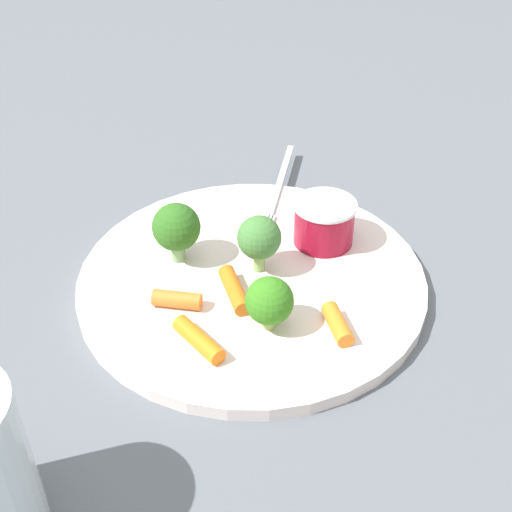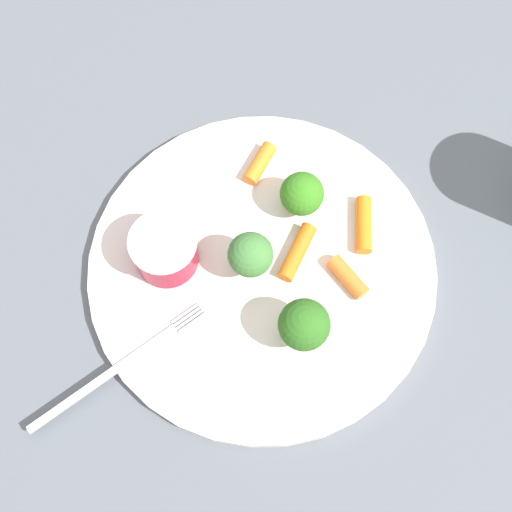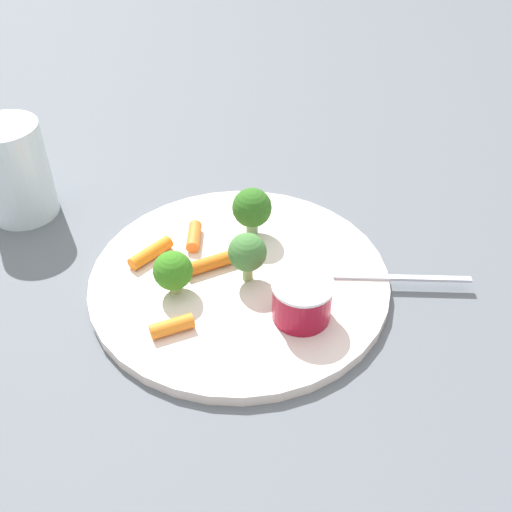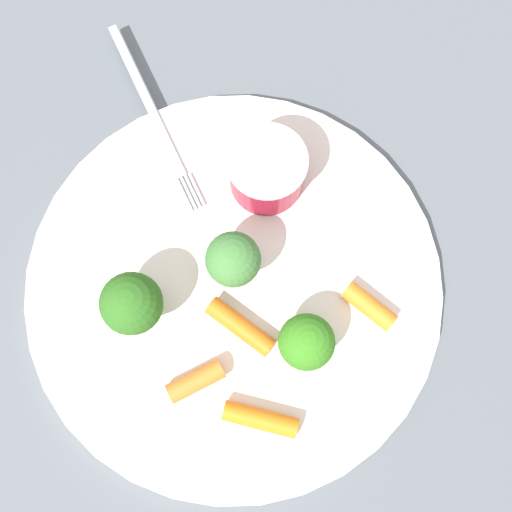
{
  "view_description": "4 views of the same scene",
  "coord_description": "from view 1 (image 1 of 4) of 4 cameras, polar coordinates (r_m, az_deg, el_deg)",
  "views": [
    {
      "loc": [
        0.3,
        -0.36,
        0.39
      ],
      "look_at": [
        -0.0,
        0.01,
        0.02
      ],
      "focal_mm": 48.43,
      "sensor_mm": 36.0,
      "label": 1
    },
    {
      "loc": [
        -0.22,
        0.03,
        0.62
      ],
      "look_at": [
        0.0,
        0.0,
        0.03
      ],
      "focal_mm": 52.47,
      "sensor_mm": 36.0,
      "label": 2
    },
    {
      "loc": [
        0.38,
        0.25,
        0.42
      ],
      "look_at": [
        -0.02,
        0.01,
        0.03
      ],
      "focal_mm": 42.38,
      "sensor_mm": 36.0,
      "label": 3
    },
    {
      "loc": [
        0.02,
        -0.09,
        0.45
      ],
      "look_at": [
        0.01,
        0.02,
        0.03
      ],
      "focal_mm": 43.73,
      "sensor_mm": 36.0,
      "label": 4
    }
  ],
  "objects": [
    {
      "name": "carrot_stick_0",
      "position": [
        0.53,
        -4.76,
        -6.9
      ],
      "size": [
        0.05,
        0.02,
        0.01
      ],
      "primitive_type": "cylinder",
      "rotation": [
        1.57,
        0.0,
        4.54
      ],
      "color": "orange",
      "rests_on": "plate"
    },
    {
      "name": "fork",
      "position": [
        0.72,
        1.86,
        5.7
      ],
      "size": [
        0.09,
        0.15,
        0.0
      ],
      "color": "silver",
      "rests_on": "plate"
    },
    {
      "name": "plate",
      "position": [
        0.61,
        -0.35,
        -1.99
      ],
      "size": [
        0.3,
        0.3,
        0.01
      ],
      "primitive_type": "cylinder",
      "color": "silver",
      "rests_on": "ground_plane"
    },
    {
      "name": "carrot_stick_1",
      "position": [
        0.55,
        6.75,
        -5.61
      ],
      "size": [
        0.04,
        0.03,
        0.01
      ],
      "primitive_type": "cylinder",
      "rotation": [
        1.57,
        0.0,
        4.09
      ],
      "color": "orange",
      "rests_on": "plate"
    },
    {
      "name": "sauce_cup",
      "position": [
        0.63,
        5.65,
        2.77
      ],
      "size": [
        0.06,
        0.06,
        0.04
      ],
      "color": "maroon",
      "rests_on": "plate"
    },
    {
      "name": "carrot_stick_3",
      "position": [
        0.57,
        -6.54,
        -3.6
      ],
      "size": [
        0.04,
        0.03,
        0.01
      ],
      "primitive_type": "cylinder",
      "rotation": [
        1.57,
        0.0,
        5.25
      ],
      "color": "orange",
      "rests_on": "plate"
    },
    {
      "name": "broccoli_floret_0",
      "position": [
        0.59,
        0.26,
        1.47
      ],
      "size": [
        0.04,
        0.04,
        0.05
      ],
      "color": "#89B160",
      "rests_on": "plate"
    },
    {
      "name": "ground_plane",
      "position": [
        0.61,
        -0.35,
        -2.43
      ],
      "size": [
        2.4,
        2.4,
        0.0
      ],
      "primitive_type": "plane",
      "color": "#575D65"
    },
    {
      "name": "broccoli_floret_1",
      "position": [
        0.6,
        -6.59,
        2.32
      ],
      "size": [
        0.04,
        0.04,
        0.06
      ],
      "color": "#7DA86D",
      "rests_on": "plate"
    },
    {
      "name": "carrot_stick_2",
      "position": [
        0.58,
        -1.8,
        -2.81
      ],
      "size": [
        0.05,
        0.04,
        0.01
      ],
      "primitive_type": "cylinder",
      "rotation": [
        1.57,
        0.0,
        4.14
      ],
      "color": "orange",
      "rests_on": "plate"
    },
    {
      "name": "broccoli_floret_2",
      "position": [
        0.54,
        1.11,
        -3.76
      ],
      "size": [
        0.04,
        0.04,
        0.05
      ],
      "color": "#98AE63",
      "rests_on": "plate"
    }
  ]
}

